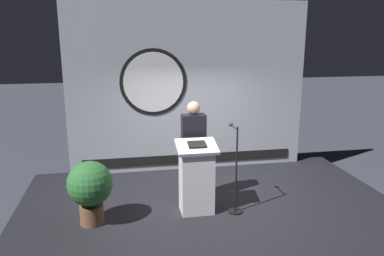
# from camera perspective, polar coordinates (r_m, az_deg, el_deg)

# --- Properties ---
(ground_plane) EXTENTS (40.00, 40.00, 0.00)m
(ground_plane) POSITION_cam_1_polar(r_m,az_deg,el_deg) (6.86, 2.42, -13.36)
(ground_plane) COLOR #383D47
(stage_platform) EXTENTS (6.40, 4.00, 0.30)m
(stage_platform) POSITION_cam_1_polar(r_m,az_deg,el_deg) (6.79, 2.44, -12.23)
(stage_platform) COLOR black
(stage_platform) RESTS_ON ground
(banner_display) EXTENTS (4.96, 0.12, 3.49)m
(banner_display) POSITION_cam_1_polar(r_m,az_deg,el_deg) (7.98, -0.58, 5.92)
(banner_display) COLOR #B2B7C1
(banner_display) RESTS_ON stage_platform
(podium) EXTENTS (0.64, 0.50, 1.18)m
(podium) POSITION_cam_1_polar(r_m,az_deg,el_deg) (6.23, 0.68, -7.40)
(podium) COLOR silver
(podium) RESTS_ON stage_platform
(speaker_person) EXTENTS (0.40, 0.26, 1.74)m
(speaker_person) POSITION_cam_1_polar(r_m,az_deg,el_deg) (6.58, 0.23, -3.34)
(speaker_person) COLOR black
(speaker_person) RESTS_ON stage_platform
(microphone_stand) EXTENTS (0.24, 0.53, 1.43)m
(microphone_stand) POSITION_cam_1_polar(r_m,az_deg,el_deg) (6.31, 6.38, -7.95)
(microphone_stand) COLOR black
(microphone_stand) RESTS_ON stage_platform
(potted_plant) EXTENTS (0.68, 0.68, 0.99)m
(potted_plant) POSITION_cam_1_polar(r_m,az_deg,el_deg) (6.04, -14.85, -8.43)
(potted_plant) COLOR brown
(potted_plant) RESTS_ON stage_platform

